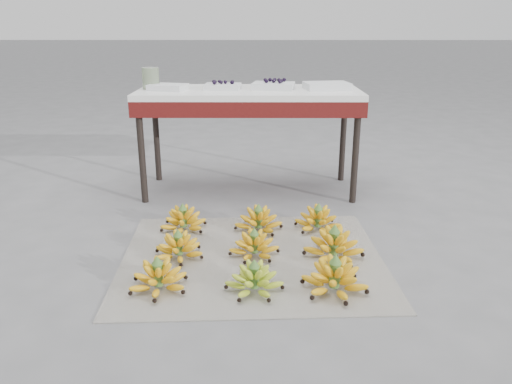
{
  "coord_description": "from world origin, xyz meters",
  "views": [
    {
      "loc": [
        -0.08,
        -2.17,
        1.09
      ],
      "look_at": [
        -0.09,
        0.28,
        0.25
      ],
      "focal_mm": 35.0,
      "sensor_mm": 36.0,
      "label": 1
    }
  ],
  "objects_px": {
    "bunch_front_center": "(254,280)",
    "bunch_back_center": "(258,221)",
    "bunch_back_left": "(183,221)",
    "bunch_mid_left": "(179,248)",
    "newspaper_mat": "(252,258)",
    "vendor_table": "(249,102)",
    "tray_far_left": "(168,87)",
    "tray_left": "(223,86)",
    "glass_jar": "(151,78)",
    "bunch_back_right": "(318,220)",
    "bunch_mid_center": "(254,246)",
    "bunch_front_right": "(335,278)",
    "bunch_mid_right": "(334,246)",
    "bunch_front_left": "(158,278)",
    "tray_far_right": "(327,86)",
    "tray_right": "(273,86)"
  },
  "relations": [
    {
      "from": "bunch_back_left",
      "to": "tray_far_left",
      "type": "xyz_separation_m",
      "value": [
        -0.16,
        0.66,
        0.64
      ]
    },
    {
      "from": "bunch_front_center",
      "to": "bunch_front_left",
      "type": "bearing_deg",
      "value": -179.71
    },
    {
      "from": "newspaper_mat",
      "to": "bunch_mid_left",
      "type": "xyz_separation_m",
      "value": [
        -0.36,
        0.01,
        0.05
      ]
    },
    {
      "from": "bunch_mid_center",
      "to": "tray_right",
      "type": "height_order",
      "value": "tray_right"
    },
    {
      "from": "glass_jar",
      "to": "bunch_front_right",
      "type": "bearing_deg",
      "value": -53.65
    },
    {
      "from": "bunch_mid_center",
      "to": "tray_left",
      "type": "xyz_separation_m",
      "value": [
        -0.21,
        1.01,
        0.64
      ]
    },
    {
      "from": "bunch_mid_left",
      "to": "tray_far_left",
      "type": "height_order",
      "value": "tray_far_left"
    },
    {
      "from": "tray_left",
      "to": "glass_jar",
      "type": "xyz_separation_m",
      "value": [
        -0.46,
        0.02,
        0.05
      ]
    },
    {
      "from": "bunch_front_left",
      "to": "tray_far_right",
      "type": "relative_size",
      "value": 1.07
    },
    {
      "from": "newspaper_mat",
      "to": "bunch_front_center",
      "type": "bearing_deg",
      "value": -87.9
    },
    {
      "from": "bunch_front_right",
      "to": "bunch_back_center",
      "type": "xyz_separation_m",
      "value": [
        -0.32,
        0.65,
        -0.01
      ]
    },
    {
      "from": "bunch_back_right",
      "to": "tray_far_left",
      "type": "relative_size",
      "value": 1.23
    },
    {
      "from": "bunch_front_center",
      "to": "bunch_back_left",
      "type": "height_order",
      "value": "bunch_back_left"
    },
    {
      "from": "bunch_mid_left",
      "to": "bunch_back_center",
      "type": "xyz_separation_m",
      "value": [
        0.39,
        0.33,
        0.0
      ]
    },
    {
      "from": "tray_far_right",
      "to": "glass_jar",
      "type": "height_order",
      "value": "glass_jar"
    },
    {
      "from": "bunch_front_left",
      "to": "tray_far_left",
      "type": "xyz_separation_m",
      "value": [
        -0.15,
        1.31,
        0.64
      ]
    },
    {
      "from": "newspaper_mat",
      "to": "bunch_back_left",
      "type": "relative_size",
      "value": 4.66
    },
    {
      "from": "bunch_front_right",
      "to": "bunch_back_left",
      "type": "distance_m",
      "value": 0.98
    },
    {
      "from": "bunch_front_right",
      "to": "tray_far_left",
      "type": "relative_size",
      "value": 1.31
    },
    {
      "from": "bunch_back_left",
      "to": "vendor_table",
      "type": "distance_m",
      "value": 0.95
    },
    {
      "from": "bunch_front_right",
      "to": "glass_jar",
      "type": "distance_m",
      "value": 1.83
    },
    {
      "from": "bunch_mid_center",
      "to": "tray_far_left",
      "type": "relative_size",
      "value": 1.08
    },
    {
      "from": "tray_far_left",
      "to": "tray_far_right",
      "type": "bearing_deg",
      "value": 1.78
    },
    {
      "from": "newspaper_mat",
      "to": "tray_far_left",
      "type": "bearing_deg",
      "value": 118.26
    },
    {
      "from": "bunch_mid_left",
      "to": "tray_left",
      "type": "distance_m",
      "value": 1.22
    },
    {
      "from": "bunch_mid_left",
      "to": "bunch_mid_center",
      "type": "bearing_deg",
      "value": -21.32
    },
    {
      "from": "bunch_front_center",
      "to": "bunch_back_center",
      "type": "relative_size",
      "value": 0.81
    },
    {
      "from": "tray_far_right",
      "to": "vendor_table",
      "type": "bearing_deg",
      "value": -179.84
    },
    {
      "from": "bunch_front_right",
      "to": "tray_left",
      "type": "bearing_deg",
      "value": 98.56
    },
    {
      "from": "bunch_mid_left",
      "to": "vendor_table",
      "type": "xyz_separation_m",
      "value": [
        0.32,
        1.03,
        0.54
      ]
    },
    {
      "from": "bunch_front_center",
      "to": "bunch_mid_center",
      "type": "relative_size",
      "value": 0.92
    },
    {
      "from": "newspaper_mat",
      "to": "bunch_mid_left",
      "type": "height_order",
      "value": "bunch_mid_left"
    },
    {
      "from": "bunch_front_center",
      "to": "bunch_front_right",
      "type": "height_order",
      "value": "bunch_front_right"
    },
    {
      "from": "vendor_table",
      "to": "bunch_back_center",
      "type": "bearing_deg",
      "value": -85.01
    },
    {
      "from": "bunch_mid_right",
      "to": "bunch_front_center",
      "type": "bearing_deg",
      "value": -122.29
    },
    {
      "from": "bunch_back_left",
      "to": "vendor_table",
      "type": "xyz_separation_m",
      "value": [
        0.35,
        0.69,
        0.54
      ]
    },
    {
      "from": "glass_jar",
      "to": "bunch_front_left",
      "type": "bearing_deg",
      "value": -79.08
    },
    {
      "from": "tray_far_left",
      "to": "tray_right",
      "type": "height_order",
      "value": "tray_right"
    },
    {
      "from": "newspaper_mat",
      "to": "bunch_front_right",
      "type": "height_order",
      "value": "bunch_front_right"
    },
    {
      "from": "bunch_front_center",
      "to": "glass_jar",
      "type": "relative_size",
      "value": 1.89
    },
    {
      "from": "bunch_front_right",
      "to": "bunch_mid_center",
      "type": "xyz_separation_m",
      "value": [
        -0.34,
        0.34,
        -0.01
      ]
    },
    {
      "from": "bunch_front_left",
      "to": "bunch_back_left",
      "type": "xyz_separation_m",
      "value": [
        0.02,
        0.64,
        -0.0
      ]
    },
    {
      "from": "bunch_front_center",
      "to": "tray_far_left",
      "type": "height_order",
      "value": "tray_far_left"
    },
    {
      "from": "tray_far_right",
      "to": "bunch_back_left",
      "type": "bearing_deg",
      "value": -140.54
    },
    {
      "from": "bunch_mid_left",
      "to": "bunch_back_right",
      "type": "bearing_deg",
      "value": 1.42
    },
    {
      "from": "bunch_back_left",
      "to": "bunch_back_center",
      "type": "bearing_deg",
      "value": -4.83
    },
    {
      "from": "bunch_back_left",
      "to": "bunch_mid_left",
      "type": "bearing_deg",
      "value": -89.42
    },
    {
      "from": "vendor_table",
      "to": "tray_right",
      "type": "distance_m",
      "value": 0.19
    },
    {
      "from": "bunch_mid_center",
      "to": "glass_jar",
      "type": "distance_m",
      "value": 1.41
    },
    {
      "from": "tray_far_left",
      "to": "newspaper_mat",
      "type": "bearing_deg",
      "value": -61.74
    }
  ]
}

